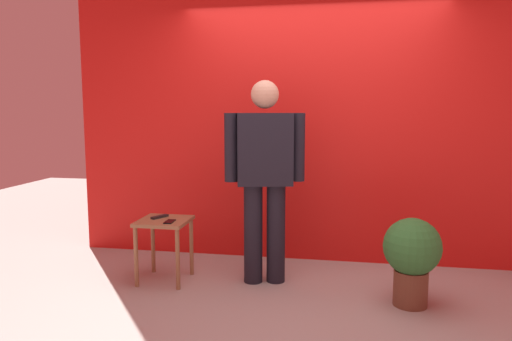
{
  "coord_description": "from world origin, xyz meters",
  "views": [
    {
      "loc": [
        0.3,
        -3.42,
        1.52
      ],
      "look_at": [
        -0.42,
        0.55,
        0.99
      ],
      "focal_mm": 33.59,
      "sensor_mm": 36.0,
      "label": 1
    }
  ],
  "objects_px": {
    "tv_remote": "(160,217)",
    "potted_plant": "(412,254)",
    "cell_phone": "(170,222)",
    "standing_person": "(265,171)",
    "side_table": "(164,231)"
  },
  "relations": [
    {
      "from": "cell_phone",
      "to": "tv_remote",
      "type": "xyz_separation_m",
      "value": [
        -0.14,
        0.14,
        0.01
      ]
    },
    {
      "from": "cell_phone",
      "to": "tv_remote",
      "type": "height_order",
      "value": "tv_remote"
    },
    {
      "from": "side_table",
      "to": "tv_remote",
      "type": "height_order",
      "value": "tv_remote"
    },
    {
      "from": "standing_person",
      "to": "potted_plant",
      "type": "xyz_separation_m",
      "value": [
        1.19,
        -0.31,
        -0.57
      ]
    },
    {
      "from": "standing_person",
      "to": "tv_remote",
      "type": "distance_m",
      "value": 1.02
    },
    {
      "from": "side_table",
      "to": "cell_phone",
      "type": "bearing_deg",
      "value": -44.93
    },
    {
      "from": "standing_person",
      "to": "cell_phone",
      "type": "bearing_deg",
      "value": -164.68
    },
    {
      "from": "standing_person",
      "to": "side_table",
      "type": "distance_m",
      "value": 1.03
    },
    {
      "from": "cell_phone",
      "to": "tv_remote",
      "type": "distance_m",
      "value": 0.2
    },
    {
      "from": "side_table",
      "to": "potted_plant",
      "type": "xyz_separation_m",
      "value": [
        2.06,
        -0.18,
        -0.04
      ]
    },
    {
      "from": "cell_phone",
      "to": "potted_plant",
      "type": "height_order",
      "value": "potted_plant"
    },
    {
      "from": "cell_phone",
      "to": "standing_person",
      "type": "bearing_deg",
      "value": 12.4
    },
    {
      "from": "side_table",
      "to": "potted_plant",
      "type": "distance_m",
      "value": 2.07
    },
    {
      "from": "tv_remote",
      "to": "potted_plant",
      "type": "relative_size",
      "value": 0.25
    },
    {
      "from": "side_table",
      "to": "cell_phone",
      "type": "xyz_separation_m",
      "value": [
        0.08,
        -0.08,
        0.11
      ]
    }
  ]
}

